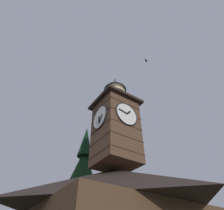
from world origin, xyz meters
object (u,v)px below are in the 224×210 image
Objects in this scene: clock_tower at (115,122)px; pine_tree_behind at (80,201)px; flying_bird_high at (146,61)px; moon at (105,195)px.

clock_tower is 8.62m from pine_tree_behind.
clock_tower reaches higher than pine_tree_behind.
pine_tree_behind is (-0.57, -6.96, -5.06)m from clock_tower.
pine_tree_behind is 17.48m from flying_bird_high.
flying_bird_high reaches higher than clock_tower.
clock_tower is 10.71m from flying_bird_high.
clock_tower is 0.68× the size of pine_tree_behind.
moon is 4.73× the size of flying_bird_high.
pine_tree_behind is at bearing -94.72° from clock_tower.
clock_tower is 33.24m from moon.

